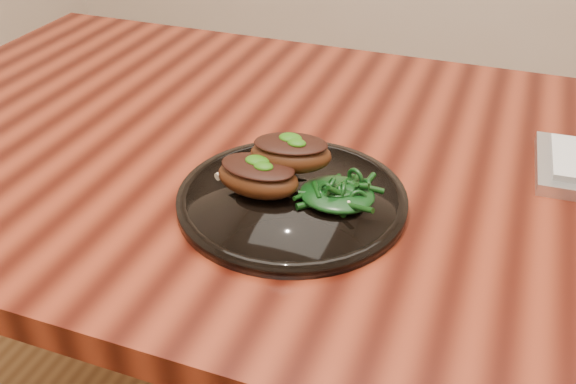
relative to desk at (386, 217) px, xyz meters
The scene contains 6 objects.
desk is the anchor object (origin of this frame).
plate 0.19m from the desk, 124.65° to the right, with size 0.28×0.28×0.02m.
lamb_chop_front 0.23m from the desk, 132.79° to the right, with size 0.11×0.08×0.05m.
lamb_chop_back 0.20m from the desk, 134.76° to the right, with size 0.11×0.08×0.04m.
herb_smear 0.18m from the desk, 149.73° to the right, with size 0.07×0.05×0.00m, color #154807.
greens_heap 0.17m from the desk, 106.39° to the right, with size 0.09×0.08×0.03m.
Camera 1 is at (0.13, -0.73, 1.19)m, focal length 40.00 mm.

